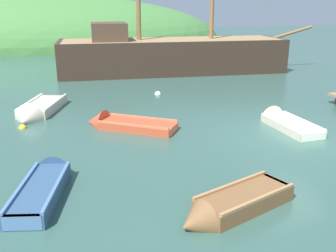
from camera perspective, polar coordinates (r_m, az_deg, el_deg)
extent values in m
plane|color=#33564C|center=(13.75, 17.75, -1.85)|extent=(120.00, 120.00, 0.00)
ellipsoid|color=#477F3D|center=(46.39, -16.25, 11.90)|extent=(38.79, 21.51, 10.58)
cube|color=#38281E|center=(25.83, 0.66, 9.70)|extent=(15.10, 5.17, 2.99)
cube|color=#997A51|center=(25.66, 0.67, 12.90)|extent=(14.49, 4.80, 0.10)
cylinder|color=olive|center=(28.66, 18.27, 13.28)|extent=(2.96, 0.43, 0.97)
cube|color=#4C3828|center=(25.09, -8.93, 13.94)|extent=(2.41, 2.97, 1.10)
cube|color=beige|center=(14.77, 18.16, -0.20)|extent=(1.16, 2.59, 0.39)
cone|color=beige|center=(16.03, 14.90, 1.51)|extent=(1.04, 0.68, 1.02)
cube|color=white|center=(13.84, 21.08, -1.49)|extent=(0.97, 0.15, 0.27)
cube|color=white|center=(15.08, 17.25, 0.80)|extent=(0.99, 0.21, 0.05)
cube|color=white|center=(14.39, 19.23, -0.22)|extent=(0.99, 0.21, 0.05)
cube|color=white|center=(15.00, 19.79, 0.80)|extent=(0.17, 2.50, 0.07)
cube|color=white|center=(14.43, 16.65, 0.46)|extent=(0.17, 2.50, 0.07)
cube|color=beige|center=(17.40, -18.36, 2.64)|extent=(2.10, 3.17, 0.47)
cone|color=beige|center=(15.78, -20.64, 0.85)|extent=(1.34, 1.05, 1.17)
cube|color=white|center=(18.66, -16.89, 4.02)|extent=(1.09, 0.47, 0.33)
cube|color=white|center=(16.90, -19.02, 2.75)|extent=(1.14, 0.53, 0.05)
cube|color=white|center=(17.82, -17.85, 3.63)|extent=(1.14, 0.53, 0.05)
cube|color=white|center=(17.55, -20.21, 3.47)|extent=(0.98, 2.74, 0.07)
cube|color=white|center=(17.14, -16.64, 3.50)|extent=(0.98, 2.74, 0.07)
cube|color=#C64C2D|center=(14.06, -4.57, -0.20)|extent=(2.93, 2.51, 0.41)
cone|color=#C64C2D|center=(14.83, -10.79, 0.51)|extent=(1.17, 1.26, 1.04)
cube|color=#FF6E48|center=(13.57, 0.68, -0.54)|extent=(0.67, 0.88, 0.29)
cube|color=#FF6E48|center=(14.21, -6.40, 0.57)|extent=(0.73, 0.93, 0.05)
cube|color=#FF6E48|center=(13.83, -2.72, 0.16)|extent=(0.73, 0.93, 0.05)
cube|color=#FF6E48|center=(14.43, -3.78, 1.29)|extent=(2.30, 1.64, 0.07)
cube|color=#FF6E48|center=(13.54, -5.46, 0.11)|extent=(2.30, 1.64, 0.07)
cube|color=#335175|center=(9.67, -18.76, -9.89)|extent=(1.50, 2.81, 0.47)
cone|color=#335175|center=(11.11, -16.46, -5.88)|extent=(1.00, 0.85, 0.87)
cube|color=#4F75A1|center=(8.57, -21.16, -13.45)|extent=(0.83, 0.31, 0.33)
cube|color=#4F75A1|center=(9.99, -18.14, -7.76)|extent=(0.86, 0.37, 0.05)
cube|color=#4F75A1|center=(9.20, -19.66, -10.28)|extent=(0.86, 0.37, 0.05)
cube|color=#4F75A1|center=(9.44, -16.48, -8.56)|extent=(0.68, 2.56, 0.07)
cube|color=#4F75A1|center=(9.68, -21.31, -8.41)|extent=(0.68, 2.56, 0.07)
cube|color=brown|center=(9.03, 11.46, -11.24)|extent=(2.56, 1.69, 0.49)
cone|color=brown|center=(8.12, 3.95, -14.51)|extent=(0.88, 1.04, 0.88)
cube|color=#AE7B4F|center=(9.78, 16.13, -8.71)|extent=(0.40, 0.83, 0.34)
cube|color=#AE7B4F|center=(8.67, 9.61, -11.05)|extent=(0.46, 0.86, 0.05)
cube|color=#AE7B4F|center=(9.22, 13.33, -9.42)|extent=(0.46, 0.86, 0.05)
cube|color=#AE7B4F|center=(9.15, 9.61, -8.75)|extent=(2.23, 0.88, 0.07)
cube|color=#AE7B4F|center=(8.66, 13.65, -10.70)|extent=(2.23, 0.88, 0.07)
sphere|color=white|center=(19.50, -1.56, 4.82)|extent=(0.33, 0.33, 0.33)
sphere|color=yellow|center=(15.20, -21.14, -0.31)|extent=(0.30, 0.30, 0.30)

